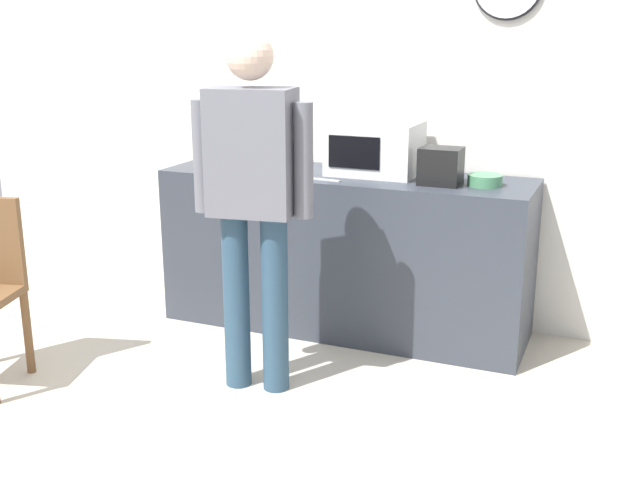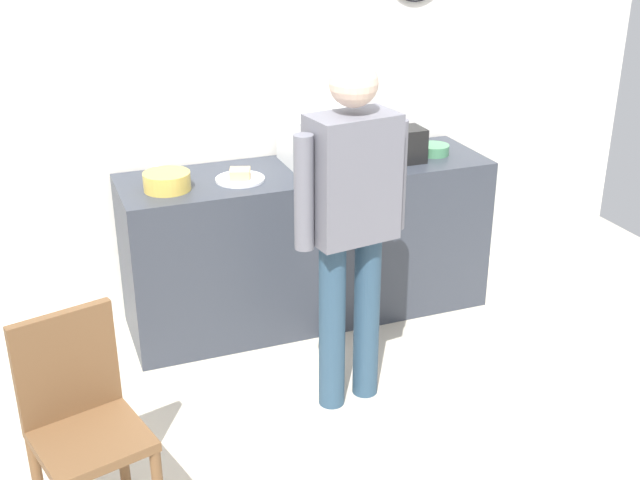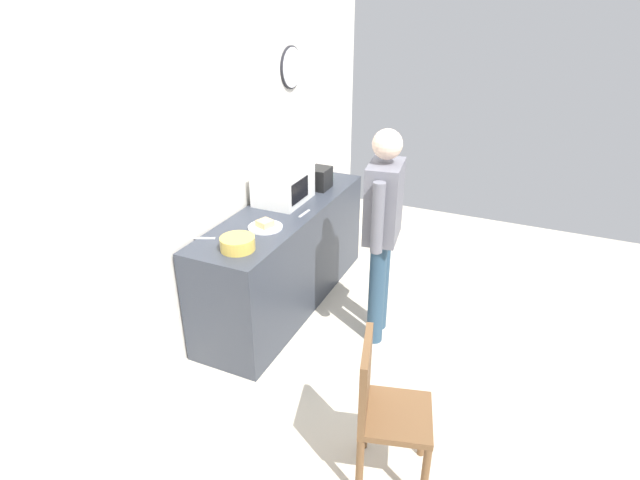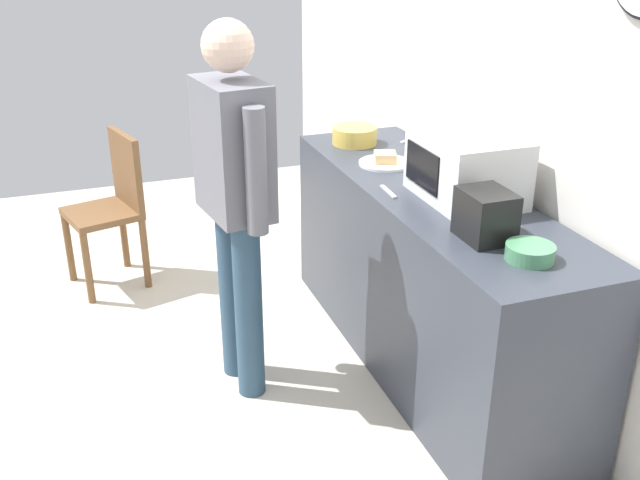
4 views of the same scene
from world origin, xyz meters
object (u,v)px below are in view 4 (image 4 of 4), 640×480
(sandwich_plate, at_px, (385,161))
(fork_utensil, at_px, (411,140))
(toaster, at_px, (486,215))
(person_standing, at_px, (235,186))
(microwave, at_px, (467,167))
(salad_bowl, at_px, (530,252))
(cereal_bowl, at_px, (355,135))
(wooden_chair, at_px, (113,203))
(spoon_utensil, at_px, (388,192))

(sandwich_plate, relative_size, fork_utensil, 1.60)
(toaster, relative_size, person_standing, 0.13)
(microwave, xyz_separation_m, fork_utensil, (-0.93, 0.18, -0.15))
(salad_bowl, relative_size, fork_utensil, 1.09)
(salad_bowl, relative_size, cereal_bowl, 0.74)
(cereal_bowl, relative_size, fork_utensil, 1.47)
(fork_utensil, bearing_deg, sandwich_plate, -42.21)
(fork_utensil, relative_size, wooden_chair, 0.18)
(spoon_utensil, relative_size, person_standing, 0.10)
(sandwich_plate, relative_size, salad_bowl, 1.47)
(microwave, bearing_deg, cereal_bowl, -171.43)
(wooden_chair, bearing_deg, toaster, 32.93)
(fork_utensil, bearing_deg, person_standing, -61.12)
(toaster, bearing_deg, salad_bowl, 14.29)
(salad_bowl, bearing_deg, fork_utensil, 169.88)
(person_standing, bearing_deg, cereal_bowl, 129.27)
(salad_bowl, distance_m, wooden_chair, 2.67)
(salad_bowl, xyz_separation_m, person_standing, (-0.93, -0.90, 0.06))
(sandwich_plate, height_order, person_standing, person_standing)
(cereal_bowl, relative_size, toaster, 1.14)
(salad_bowl, relative_size, toaster, 0.84)
(salad_bowl, bearing_deg, wooden_chair, -148.72)
(toaster, bearing_deg, person_standing, -129.46)
(spoon_utensil, bearing_deg, salad_bowl, 13.16)
(cereal_bowl, xyz_separation_m, wooden_chair, (-0.62, -1.32, -0.46))
(sandwich_plate, xyz_separation_m, toaster, (0.99, -0.02, 0.08))
(toaster, height_order, person_standing, person_standing)
(sandwich_plate, height_order, fork_utensil, sandwich_plate)
(person_standing, distance_m, wooden_chair, 1.49)
(cereal_bowl, distance_m, spoon_utensil, 0.80)
(person_standing, relative_size, wooden_chair, 1.85)
(salad_bowl, xyz_separation_m, wooden_chair, (-2.25, -1.36, -0.44))
(toaster, relative_size, fork_utensil, 1.29)
(wooden_chair, bearing_deg, cereal_bowl, 64.71)
(toaster, height_order, spoon_utensil, toaster)
(sandwich_plate, xyz_separation_m, spoon_utensil, (0.38, -0.15, -0.02))
(cereal_bowl, bearing_deg, toaster, -0.38)
(toaster, height_order, wooden_chair, toaster)
(cereal_bowl, height_order, wooden_chair, cereal_bowl)
(microwave, distance_m, sandwich_plate, 0.60)
(fork_utensil, relative_size, spoon_utensil, 1.00)
(microwave, distance_m, cereal_bowl, 0.99)
(microwave, bearing_deg, salad_bowl, -8.44)
(fork_utensil, bearing_deg, wooden_chair, -112.04)
(cereal_bowl, bearing_deg, spoon_utensil, -10.63)
(cereal_bowl, distance_m, wooden_chair, 1.53)
(sandwich_plate, xyz_separation_m, person_standing, (0.30, -0.86, 0.07))
(salad_bowl, bearing_deg, cereal_bowl, -178.26)
(fork_utensil, distance_m, person_standing, 1.36)
(sandwich_plate, distance_m, toaster, 1.00)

